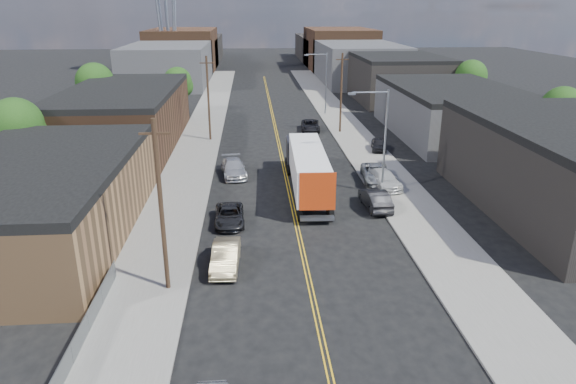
{
  "coord_description": "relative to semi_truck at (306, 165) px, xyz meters",
  "views": [
    {
      "loc": [
        -3.19,
        -16.31,
        15.38
      ],
      "look_at": [
        -0.62,
        19.09,
        2.5
      ],
      "focal_mm": 32.0,
      "sensor_mm": 36.0,
      "label": 1
    }
  ],
  "objects": [
    {
      "name": "ground",
      "position": [
        -1.5,
        33.7,
        -2.34
      ],
      "size": [
        260.0,
        260.0,
        0.0
      ],
      "primitive_type": "plane",
      "color": "black",
      "rests_on": "ground"
    },
    {
      "name": "centerline",
      "position": [
        -1.5,
        18.7,
        -2.33
      ],
      "size": [
        0.32,
        120.0,
        0.01
      ],
      "primitive_type": "cube",
      "color": "gold",
      "rests_on": "ground"
    },
    {
      "name": "sidewalk_left",
      "position": [
        -11.0,
        18.7,
        -2.26
      ],
      "size": [
        5.0,
        140.0,
        0.15
      ],
      "primitive_type": "cube",
      "color": "slate",
      "rests_on": "ground"
    },
    {
      "name": "sidewalk_right",
      "position": [
        8.0,
        18.7,
        -2.26
      ],
      "size": [
        5.0,
        140.0,
        0.15
      ],
      "primitive_type": "cube",
      "color": "slate",
      "rests_on": "ground"
    },
    {
      "name": "warehouse_tan",
      "position": [
        -19.5,
        -8.3,
        0.46
      ],
      "size": [
        12.0,
        22.0,
        5.6
      ],
      "color": "olive",
      "rests_on": "ground"
    },
    {
      "name": "warehouse_brown",
      "position": [
        -19.5,
        17.7,
        0.96
      ],
      "size": [
        12.0,
        26.0,
        6.6
      ],
      "color": "#452C1B",
      "rests_on": "ground"
    },
    {
      "name": "industrial_right_b",
      "position": [
        20.5,
        19.7,
        0.71
      ],
      "size": [
        14.0,
        24.0,
        6.1
      ],
      "color": "#333436",
      "rests_on": "ground"
    },
    {
      "name": "industrial_right_c",
      "position": [
        20.5,
        45.7,
        1.46
      ],
      "size": [
        14.0,
        22.0,
        7.6
      ],
      "color": "black",
      "rests_on": "ground"
    },
    {
      "name": "skyline_left_a",
      "position": [
        -21.5,
        68.7,
        1.66
      ],
      "size": [
        16.0,
        30.0,
        8.0
      ],
      "primitive_type": "cube",
      "color": "#333436",
      "rests_on": "ground"
    },
    {
      "name": "skyline_right_a",
      "position": [
        18.5,
        68.7,
        1.66
      ],
      "size": [
        16.0,
        30.0,
        8.0
      ],
      "primitive_type": "cube",
      "color": "#333436",
      "rests_on": "ground"
    },
    {
      "name": "skyline_left_b",
      "position": [
        -21.5,
        93.7,
        2.66
      ],
      "size": [
        16.0,
        26.0,
        10.0
      ],
      "primitive_type": "cube",
      "color": "#452C1B",
      "rests_on": "ground"
    },
    {
      "name": "skyline_right_b",
      "position": [
        18.5,
        93.7,
        2.66
      ],
      "size": [
        16.0,
        26.0,
        10.0
      ],
      "primitive_type": "cube",
      "color": "#452C1B",
      "rests_on": "ground"
    },
    {
      "name": "skyline_left_c",
      "position": [
        -21.5,
        113.7,
        1.16
      ],
      "size": [
        16.0,
        40.0,
        7.0
      ],
      "primitive_type": "cube",
      "color": "black",
      "rests_on": "ground"
    },
    {
      "name": "skyline_right_c",
      "position": [
        18.5,
        113.7,
        1.16
      ],
      "size": [
        16.0,
        40.0,
        7.0
      ],
      "primitive_type": "cube",
      "color": "black",
      "rests_on": "ground"
    },
    {
      "name": "streetlight_near",
      "position": [
        6.1,
        -1.3,
        2.99
      ],
      "size": [
        3.39,
        0.25,
        9.0
      ],
      "color": "gray",
      "rests_on": "ground"
    },
    {
      "name": "streetlight_far",
      "position": [
        6.1,
        33.7,
        2.99
      ],
      "size": [
        3.39,
        0.25,
        9.0
      ],
      "color": "gray",
      "rests_on": "ground"
    },
    {
      "name": "utility_pole_left_near",
      "position": [
        -9.7,
        -16.3,
        2.8
      ],
      "size": [
        1.6,
        0.26,
        10.0
      ],
      "color": "black",
      "rests_on": "ground"
    },
    {
      "name": "utility_pole_left_far",
      "position": [
        -9.7,
        18.7,
        2.8
      ],
      "size": [
        1.6,
        0.26,
        10.0
      ],
      "color": "black",
      "rests_on": "ground"
    },
    {
      "name": "utility_pole_right",
      "position": [
        6.7,
        21.7,
        2.8
      ],
      "size": [
        1.6,
        0.26,
        10.0
      ],
      "color": "black",
      "rests_on": "ground"
    },
    {
      "name": "chainlink_fence",
      "position": [
        -13.0,
        -22.8,
        -1.68
      ],
      "size": [
        0.05,
        16.0,
        1.22
      ],
      "color": "slate",
      "rests_on": "ground"
    },
    {
      "name": "tree_left_near",
      "position": [
        -25.44,
        3.7,
        2.84
      ],
      "size": [
        4.85,
        4.76,
        7.91
      ],
      "color": "black",
      "rests_on": "ground"
    },
    {
      "name": "tree_left_mid",
      "position": [
        -25.44,
        28.7,
        3.14
      ],
      "size": [
        5.1,
        5.04,
        8.37
      ],
      "color": "black",
      "rests_on": "ground"
    },
    {
      "name": "tree_left_far",
      "position": [
        -15.44,
        35.7,
        2.23
      ],
      "size": [
        4.35,
        4.2,
        6.97
      ],
      "color": "black",
      "rests_on": "ground"
    },
    {
      "name": "tree_right_near",
      "position": [
        28.56,
        9.7,
        2.53
      ],
      "size": [
        4.6,
        4.48,
        7.44
      ],
      "color": "black",
      "rests_on": "ground"
    },
    {
      "name": "tree_right_far",
      "position": [
        28.56,
        33.7,
        2.84
      ],
      "size": [
        4.85,
        4.76,
        7.91
      ],
      "color": "black",
      "rests_on": "ground"
    },
    {
      "name": "semi_truck",
      "position": [
        0.0,
        0.0,
        0.0
      ],
      "size": [
        3.0,
        15.73,
        4.11
      ],
      "rotation": [
        0.0,
        0.0,
        -0.03
      ],
      "color": "white",
      "rests_on": "ground"
    },
    {
      "name": "car_left_b",
      "position": [
        -6.5,
        -13.86,
        -1.58
      ],
      "size": [
        1.8,
        4.67,
        1.52
      ],
      "primitive_type": "imported",
      "rotation": [
        0.0,
        0.0,
        -0.04
      ],
      "color": "#91825F",
      "rests_on": "ground"
    },
    {
      "name": "car_left_c",
      "position": [
        -6.5,
        -6.94,
        -1.69
      ],
      "size": [
        2.31,
        4.72,
        1.29
      ],
      "primitive_type": "imported",
      "rotation": [
        0.0,
        0.0,
        0.04
      ],
      "color": "black",
      "rests_on": "ground"
    },
    {
      "name": "car_left_d",
      "position": [
        -6.5,
        4.69,
        -1.57
      ],
      "size": [
        2.82,
        5.54,
        1.54
      ],
      "primitive_type": "imported",
      "rotation": [
        0.0,
        0.0,
        0.13
      ],
      "color": "#B3B4B8",
      "rests_on": "ground"
    },
    {
      "name": "car_right_oncoming",
      "position": [
        5.1,
        -4.7,
        -1.55
      ],
      "size": [
        1.93,
        4.86,
        1.57
      ],
      "primitive_type": "imported",
      "rotation": [
        0.0,
        0.0,
        3.2
      ],
      "color": "black",
      "rests_on": "ground"
    },
    {
      "name": "car_right_lot_a",
      "position": [
        6.7,
        1.7,
        -1.45
      ],
      "size": [
        2.94,
        5.54,
        1.48
      ],
      "primitive_type": "imported",
      "rotation": [
        0.0,
        0.0,
        -0.09
      ],
      "color": "#9EA1A3",
      "rests_on": "sidewalk_right"
    },
    {
      "name": "car_right_lot_b",
      "position": [
        6.98,
        0.04,
        -1.47
      ],
      "size": [
        2.7,
        5.17,
        1.43
      ],
      "primitive_type": "imported",
      "rotation": [
        0.0,
        0.0,
        0.14
      ],
      "color": "#AFAFAF",
      "rests_on": "sidewalk_right"
    },
    {
      "name": "car_right_lot_c",
      "position": [
        9.5,
        12.35,
        -1.52
      ],
      "size": [
        2.2,
        4.1,
        1.33
      ],
      "primitive_type": "imported",
      "rotation": [
        0.0,
        0.0,
        -0.17
      ],
      "color": "black",
      "rests_on": "sidewalk_right"
    },
    {
      "name": "car_ahead_truck",
      "position": [
        3.0,
        22.9,
        -1.63
      ],
      "size": [
        2.77,
        5.28,
        1.42
      ],
      "primitive_type": "imported",
      "rotation": [
        0.0,
        0.0,
        -0.08
      ],
      "color": "black",
      "rests_on": "ground"
    }
  ]
}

